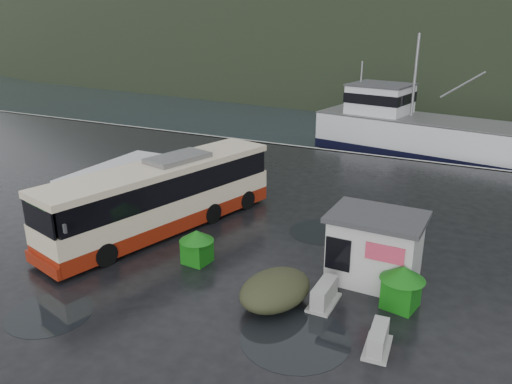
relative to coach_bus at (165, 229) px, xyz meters
The scene contains 13 objects.
ground 4.66m from the coach_bus, 24.06° to the right, with size 160.00×160.00×0.00m, color black.
harbor_water 108.18m from the coach_bus, 87.75° to the left, with size 300.00×180.00×0.02m, color black.
quay_edge 18.59m from the coach_bus, 76.78° to the left, with size 160.00×0.60×1.50m, color #999993.
coach_bus is the anchor object (origin of this frame).
white_van 2.81m from the coach_bus, behind, with size 2.32×6.76×2.83m, color silver, non-canonical shape.
waste_bin_left 4.04m from the coach_bus, 34.30° to the right, with size 1.05×1.05×1.46m, color #136712, non-canonical shape.
waste_bin_right 11.83m from the coach_bus, ahead, with size 1.15×1.15×1.60m, color #136712, non-canonical shape.
dome_tent 8.50m from the coach_bus, 26.34° to the right, with size 2.16×3.02×1.19m, color #31341F, non-canonical shape.
ticket_kiosk 10.32m from the coach_bus, ahead, with size 3.55×2.69×2.77m, color beige, non-canonical shape.
jersey_barrier_a 9.65m from the coach_bus, 17.95° to the right, with size 0.84×1.68×0.84m, color #999993, non-canonical shape.
jersey_barrier_b 12.46m from the coach_bus, 22.11° to the right, with size 0.76×1.52×0.76m, color #999993, non-canonical shape.
fishing_trawler 26.46m from the coach_bus, 68.25° to the left, with size 24.74×5.43×9.90m, color silver, non-canonical shape.
puddles 7.01m from the coach_bus, 29.07° to the right, with size 11.47×13.97×0.01m.
Camera 1 is at (9.75, -16.14, 9.80)m, focal length 35.00 mm.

